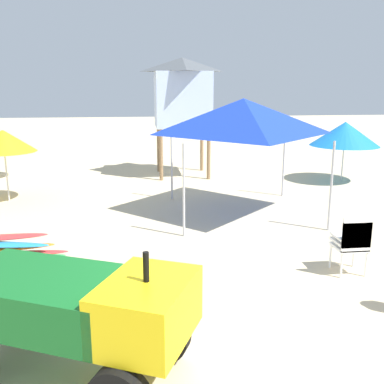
# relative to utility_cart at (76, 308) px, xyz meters

# --- Properties ---
(ground) EXTENTS (80.00, 80.00, 0.00)m
(ground) POSITION_rel_utility_cart_xyz_m (1.91, 0.30, -0.78)
(ground) COLOR beige
(utility_cart) EXTENTS (2.81, 2.17, 1.50)m
(utility_cart) POSITION_rel_utility_cart_xyz_m (0.00, 0.00, 0.00)
(utility_cart) COLOR #146023
(utility_cart) RESTS_ON ground
(stacked_plastic_chairs) EXTENTS (0.48, 0.48, 1.02)m
(stacked_plastic_chairs) POSITION_rel_utility_cart_xyz_m (4.10, 2.15, -0.18)
(stacked_plastic_chairs) COLOR white
(stacked_plastic_chairs) RESTS_ON ground
(popup_canopy) EXTENTS (3.17, 3.17, 2.74)m
(popup_canopy) POSITION_rel_utility_cart_xyz_m (3.15, 5.96, 1.54)
(popup_canopy) COLOR #B2B2B7
(popup_canopy) RESTS_ON ground
(lifeguard_tower) EXTENTS (1.98, 1.98, 3.92)m
(lifeguard_tower) POSITION_rel_utility_cart_xyz_m (2.22, 10.82, 2.02)
(lifeguard_tower) COLOR olive
(lifeguard_tower) RESTS_ON ground
(beach_umbrella_left) EXTENTS (1.65, 1.65, 1.91)m
(beach_umbrella_left) POSITION_rel_utility_cart_xyz_m (-2.78, 7.82, 0.84)
(beach_umbrella_left) COLOR beige
(beach_umbrella_left) RESTS_ON ground
(beach_umbrella_far) EXTENTS (2.17, 2.17, 1.92)m
(beach_umbrella_far) POSITION_rel_utility_cart_xyz_m (7.23, 9.17, 0.75)
(beach_umbrella_far) COLOR beige
(beach_umbrella_far) RESTS_ON ground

